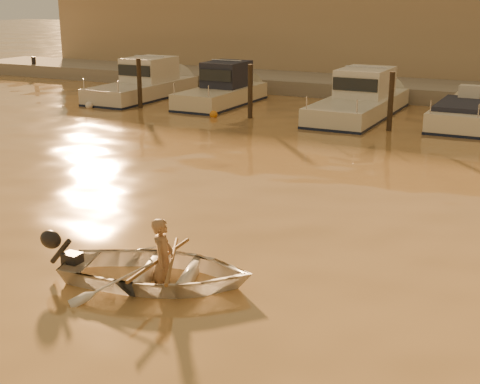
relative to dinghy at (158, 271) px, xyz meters
The scene contains 18 objects.
ground_plane 0.49m from the dinghy, 35.55° to the left, with size 160.00×160.00×0.00m, color #97673C.
dinghy is the anchor object (origin of this frame).
person 0.23m from the dinghy, 15.77° to the left, with size 0.52×0.34×1.42m, color #956F4A.
outboard_motor 1.50m from the dinghy, 164.23° to the right, with size 0.90×0.40×0.70m, color black, non-canonical shape.
oar_port 0.33m from the dinghy, 15.77° to the left, with size 0.06×0.06×2.10m, color olive.
oar_starboard 0.22m from the dinghy, 15.77° to the left, with size 0.06×0.06×2.10m, color brown.
moored_boat_0 19.94m from the dinghy, 125.38° to the left, with size 2.16×6.89×1.75m, color beige, non-canonical shape.
moored_boat_1 17.94m from the dinghy, 114.96° to the left, with size 1.94×5.88×1.75m, color beige, non-canonical shape.
moored_boat_2 16.34m from the dinghy, 95.61° to the left, with size 2.24×7.51×1.75m, color beige, non-canonical shape.
moored_boat_3 16.41m from the dinghy, 82.04° to the left, with size 1.89×5.53×0.95m, color #F0E4C9, non-canonical shape.
piling_0 17.35m from the dinghy, 125.81° to the left, with size 0.18×0.18×2.20m, color #2D2319.
piling_1 14.98m from the dinghy, 110.09° to the left, with size 0.18×0.18×2.20m, color #2D2319.
piling_2 14.07m from the dinghy, 89.35° to the left, with size 0.18×0.18×2.20m, color #2D2319.
fender_a 17.80m from the dinghy, 132.51° to the left, with size 0.30×0.30×0.30m, color white.
fender_b 15.04m from the dinghy, 115.42° to the left, with size 0.30×0.30×0.30m, color orange.
fender_c 13.53m from the dinghy, 96.38° to the left, with size 0.30×0.30×0.30m, color silver.
quay 21.76m from the dinghy, 89.05° to the left, with size 52.00×4.00×1.00m, color gray.
waterfront_building 27.35m from the dinghy, 89.25° to the left, with size 46.00×7.00×4.80m, color #9E8466.
Camera 1 is at (5.38, -8.65, 4.60)m, focal length 50.00 mm.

